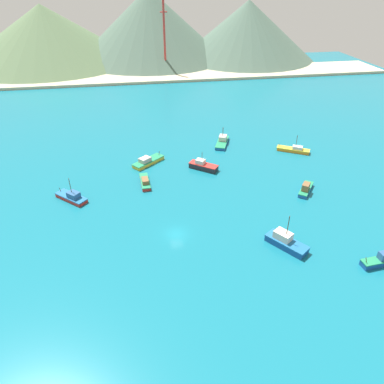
# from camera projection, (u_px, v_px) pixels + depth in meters

# --- Properties ---
(ground) EXTENTS (260.00, 280.00, 0.50)m
(ground) POSITION_uv_depth(u_px,v_px,m) (162.00, 166.00, 95.08)
(ground) COLOR #146B7F
(fishing_boat_0) EXTENTS (6.94, 2.37, 2.64)m
(fishing_boat_0) POSITION_uv_depth(u_px,v_px,m) (381.00, 260.00, 62.19)
(fishing_boat_0) COLOR #14478C
(fishing_boat_0) RESTS_ON ground
(fishing_boat_1) EXTENTS (2.46, 7.75, 1.90)m
(fishing_boat_1) POSITION_uv_depth(u_px,v_px,m) (145.00, 182.00, 86.02)
(fishing_boat_1) COLOR red
(fishing_boat_1) RESTS_ON ground
(fishing_boat_2) EXTENTS (6.13, 7.04, 2.55)m
(fishing_boat_2) POSITION_uv_depth(u_px,v_px,m) (306.00, 189.00, 82.90)
(fishing_boat_2) COLOR #1E5BA8
(fishing_boat_2) RESTS_ON ground
(fishing_boat_3) EXTENTS (7.63, 6.73, 4.79)m
(fishing_boat_3) POSITION_uv_depth(u_px,v_px,m) (203.00, 166.00, 92.53)
(fishing_boat_3) COLOR #232328
(fishing_boat_3) RESTS_ON ground
(fishing_boat_4) EXTENTS (6.31, 9.78, 5.24)m
(fishing_boat_4) POSITION_uv_depth(u_px,v_px,m) (222.00, 142.00, 106.12)
(fishing_boat_4) COLOR #1E5BA8
(fishing_boat_4) RESTS_ON ground
(fishing_boat_6) EXTENTS (7.11, 8.33, 6.95)m
(fishing_boat_6) POSITION_uv_depth(u_px,v_px,m) (286.00, 242.00, 66.31)
(fishing_boat_6) COLOR #14478C
(fishing_boat_6) RESTS_ON ground
(fishing_boat_7) EXTENTS (9.19, 8.37, 2.14)m
(fishing_boat_7) POSITION_uv_depth(u_px,v_px,m) (148.00, 161.00, 95.15)
(fishing_boat_7) COLOR gold
(fishing_boat_7) RESTS_ON ground
(fishing_boat_8) EXTENTS (7.81, 7.53, 5.73)m
(fishing_boat_8) POSITION_uv_depth(u_px,v_px,m) (72.00, 197.00, 79.98)
(fishing_boat_8) COLOR red
(fishing_boat_8) RESTS_ON ground
(fishing_boat_9) EXTENTS (9.10, 6.63, 5.13)m
(fishing_boat_9) POSITION_uv_depth(u_px,v_px,m) (294.00, 150.00, 101.60)
(fishing_boat_9) COLOR orange
(fishing_boat_9) RESTS_ON ground
(beach_strip) EXTENTS (247.00, 25.11, 1.20)m
(beach_strip) POSITION_uv_depth(u_px,v_px,m) (143.00, 76.00, 173.26)
(beach_strip) COLOR #C6B793
(beach_strip) RESTS_ON ground
(hill_west) EXTENTS (99.88, 99.88, 30.28)m
(hill_west) POSITION_uv_depth(u_px,v_px,m) (45.00, 35.00, 191.87)
(hill_west) COLOR #56704C
(hill_west) RESTS_ON ground
(hill_central) EXTENTS (88.93, 88.93, 37.40)m
(hill_central) POSITION_uv_depth(u_px,v_px,m) (150.00, 25.00, 197.84)
(hill_central) COLOR #4C6656
(hill_central) RESTS_ON ground
(hill_east) EXTENTS (79.51, 79.51, 31.59)m
(hill_east) POSITION_uv_depth(u_px,v_px,m) (247.00, 31.00, 200.37)
(hill_east) COLOR #4C6656
(hill_east) RESTS_ON ground
(radio_tower) EXTENTS (3.47, 2.77, 34.66)m
(radio_tower) POSITION_uv_depth(u_px,v_px,m) (164.00, 37.00, 169.48)
(radio_tower) COLOR #B7332D
(radio_tower) RESTS_ON ground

